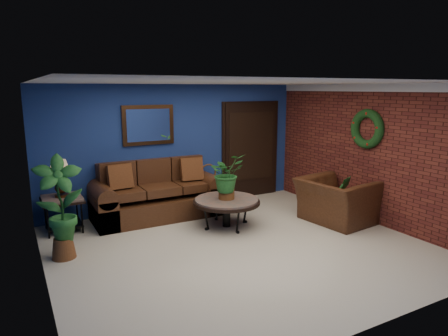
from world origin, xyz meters
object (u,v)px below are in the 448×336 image
sofa (156,198)px  end_table (62,205)px  table_lamp (60,174)px  coffee_table (226,202)px  armchair (336,201)px  side_chair (210,183)px

sofa → end_table: sofa is taller
sofa → end_table: bearing=-178.6°
end_table → table_lamp: (0.00, 0.00, 0.54)m
end_table → table_lamp: bearing=0.0°
sofa → table_lamp: (-1.69, -0.04, 0.65)m
coffee_table → armchair: 2.02m
sofa → side_chair: sofa is taller
sofa → table_lamp: table_lamp is taller
table_lamp → side_chair: 2.90m
sofa → table_lamp: bearing=-178.6°
sofa → side_chair: 1.18m
sofa → end_table: size_ratio=3.60×
armchair → end_table: bearing=60.5°
sofa → armchair: bearing=-34.8°
coffee_table → end_table: end_table is taller
sofa → side_chair: size_ratio=2.70×
side_chair → end_table: bearing=-174.8°
side_chair → sofa: bearing=-174.9°
table_lamp → armchair: size_ratio=0.50×
coffee_table → armchair: size_ratio=0.96×
sofa → armchair: size_ratio=1.95×
sofa → side_chair: bearing=1.2°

